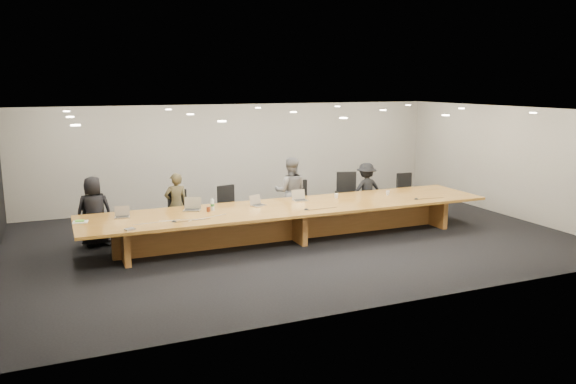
% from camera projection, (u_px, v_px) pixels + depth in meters
% --- Properties ---
extents(ground, '(12.00, 12.00, 0.00)m').
position_uv_depth(ground, '(293.00, 239.00, 12.33)').
color(ground, black).
rests_on(ground, ground).
extents(back_wall, '(12.00, 0.02, 2.80)m').
position_uv_depth(back_wall, '(237.00, 155.00, 15.68)').
color(back_wall, beige).
rests_on(back_wall, ground).
extents(conference_table, '(9.00, 1.80, 0.75)m').
position_uv_depth(conference_table, '(293.00, 216.00, 12.23)').
color(conference_table, '#966020').
rests_on(conference_table, ground).
extents(chair_far_left, '(0.68, 0.68, 1.08)m').
position_uv_depth(chair_far_left, '(98.00, 220.00, 11.80)').
color(chair_far_left, black).
rests_on(chair_far_left, ground).
extents(chair_left, '(0.63, 0.63, 1.05)m').
position_uv_depth(chair_left, '(181.00, 213.00, 12.45)').
color(chair_left, black).
rests_on(chair_left, ground).
extents(chair_mid_left, '(0.63, 0.63, 1.04)m').
position_uv_depth(chair_mid_left, '(230.00, 208.00, 13.05)').
color(chair_mid_left, black).
rests_on(chair_mid_left, ground).
extents(chair_mid_right, '(0.60, 0.60, 1.06)m').
position_uv_depth(chair_mid_right, '(303.00, 202.00, 13.61)').
color(chair_mid_right, black).
rests_on(chair_mid_right, ground).
extents(chair_right, '(0.76, 0.76, 1.18)m').
position_uv_depth(chair_right, '(348.00, 195.00, 14.10)').
color(chair_right, black).
rests_on(chair_right, ground).
extents(chair_far_right, '(0.56, 0.56, 1.04)m').
position_uv_depth(chair_far_right, '(408.00, 193.00, 14.84)').
color(chair_far_right, black).
rests_on(chair_far_right, ground).
extents(person_a, '(0.73, 0.49, 1.48)m').
position_uv_depth(person_a, '(94.00, 211.00, 11.73)').
color(person_a, black).
rests_on(person_a, ground).
extents(person_b, '(0.53, 0.36, 1.43)m').
position_uv_depth(person_b, '(176.00, 205.00, 12.44)').
color(person_b, '#3B3420').
rests_on(person_b, ground).
extents(person_c, '(0.97, 0.86, 1.64)m').
position_uv_depth(person_c, '(291.00, 191.00, 13.42)').
color(person_c, '#5F5F62').
rests_on(person_c, ground).
extents(person_d, '(0.91, 0.54, 1.39)m').
position_uv_depth(person_d, '(366.00, 190.00, 14.27)').
color(person_d, black).
rests_on(person_d, ground).
extents(laptop_a, '(0.32, 0.25, 0.23)m').
position_uv_depth(laptop_a, '(122.00, 212.00, 11.09)').
color(laptop_a, '#B8A48C').
rests_on(laptop_a, conference_table).
extents(laptop_b, '(0.42, 0.37, 0.28)m').
position_uv_depth(laptop_b, '(192.00, 204.00, 11.69)').
color(laptop_b, tan).
rests_on(laptop_b, conference_table).
extents(laptop_c, '(0.36, 0.32, 0.24)m').
position_uv_depth(laptop_c, '(258.00, 200.00, 12.16)').
color(laptop_c, tan).
rests_on(laptop_c, conference_table).
extents(laptop_d, '(0.32, 0.23, 0.25)m').
position_uv_depth(laptop_d, '(300.00, 195.00, 12.67)').
color(laptop_d, '#C5B596').
rests_on(laptop_d, conference_table).
extents(water_bottle, '(0.09, 0.09, 0.23)m').
position_uv_depth(water_bottle, '(212.00, 205.00, 11.72)').
color(water_bottle, silver).
rests_on(water_bottle, conference_table).
extents(amber_mug, '(0.09, 0.09, 0.10)m').
position_uv_depth(amber_mug, '(208.00, 209.00, 11.62)').
color(amber_mug, maroon).
rests_on(amber_mug, conference_table).
extents(paper_cup_near, '(0.09, 0.09, 0.10)m').
position_uv_depth(paper_cup_near, '(336.00, 196.00, 12.99)').
color(paper_cup_near, silver).
rests_on(paper_cup_near, conference_table).
extents(paper_cup_far, '(0.10, 0.10, 0.10)m').
position_uv_depth(paper_cup_far, '(388.00, 193.00, 13.34)').
color(paper_cup_far, silver).
rests_on(paper_cup_far, conference_table).
extents(notepad, '(0.30, 0.25, 0.02)m').
position_uv_depth(notepad, '(80.00, 222.00, 10.73)').
color(notepad, silver).
rests_on(notepad, conference_table).
extents(lime_gadget, '(0.17, 0.11, 0.03)m').
position_uv_depth(lime_gadget, '(80.00, 221.00, 10.73)').
color(lime_gadget, '#60C233').
rests_on(lime_gadget, notepad).
extents(av_box, '(0.21, 0.18, 0.03)m').
position_uv_depth(av_box, '(130.00, 229.00, 10.18)').
color(av_box, '#A5A4A9').
rests_on(av_box, conference_table).
extents(mic_left, '(0.11, 0.11, 0.03)m').
position_uv_depth(mic_left, '(174.00, 221.00, 10.77)').
color(mic_left, black).
rests_on(mic_left, conference_table).
extents(mic_center, '(0.12, 0.12, 0.03)m').
position_uv_depth(mic_center, '(306.00, 209.00, 11.79)').
color(mic_center, black).
rests_on(mic_center, conference_table).
extents(mic_right, '(0.15, 0.15, 0.03)m').
position_uv_depth(mic_right, '(416.00, 199.00, 12.85)').
color(mic_right, black).
rests_on(mic_right, conference_table).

